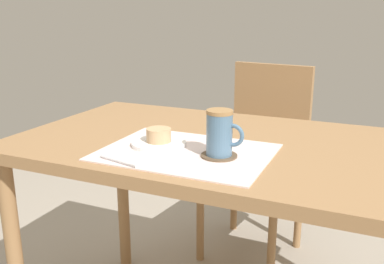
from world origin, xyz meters
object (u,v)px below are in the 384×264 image
object	(u,v)px
pastry_plate	(159,143)
pastry	(159,135)
coffee_mug	(220,133)
wooden_chair	(260,153)
dining_table	(229,167)

from	to	relation	value
pastry_plate	pastry	world-z (taller)	pastry
pastry_plate	coffee_mug	bearing A→B (deg)	-6.41
wooden_chair	pastry_plate	xyz separation A→B (m)	(-0.09, -0.84, 0.28)
wooden_chair	pastry	bearing A→B (deg)	92.31
coffee_mug	wooden_chair	bearing A→B (deg)	97.32
wooden_chair	coffee_mug	distance (m)	0.94
pastry_plate	coffee_mug	xyz separation A→B (m)	(0.20, -0.02, 0.06)
dining_table	wooden_chair	distance (m)	0.74
pastry_plate	pastry	size ratio (longest dim) A/B	2.23
coffee_mug	pastry	bearing A→B (deg)	173.59
dining_table	pastry_plate	bearing A→B (deg)	-142.61
wooden_chair	pastry_plate	bearing A→B (deg)	92.31
dining_table	pastry	distance (m)	0.25
wooden_chair	pastry	distance (m)	0.90
pastry_plate	pastry	bearing A→B (deg)	0.00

